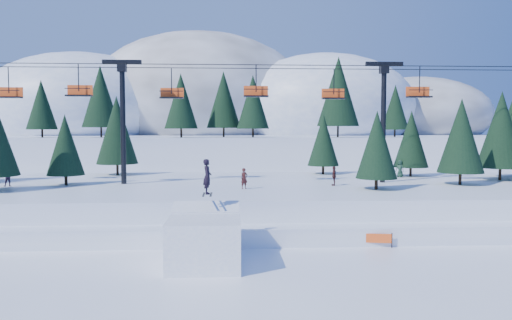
{
  "coord_description": "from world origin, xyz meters",
  "views": [
    {
      "loc": [
        -0.25,
        -24.07,
        7.06
      ],
      "look_at": [
        1.42,
        6.0,
        5.2
      ],
      "focal_mm": 35.0,
      "sensor_mm": 36.0,
      "label": 1
    }
  ],
  "objects": [
    {
      "name": "conifer_stand",
      "position": [
        2.99,
        19.0,
        6.81
      ],
      "size": [
        62.54,
        17.56,
        8.85
      ],
      "color": "black",
      "rests_on": "mid_shelf"
    },
    {
      "name": "mid_shelf",
      "position": [
        0.0,
        18.0,
        1.25
      ],
      "size": [
        70.0,
        22.0,
        2.5
      ],
      "primitive_type": "cube",
      "color": "white",
      "rests_on": "ground"
    },
    {
      "name": "banner_far",
      "position": [
        9.31,
        5.89,
        0.54
      ],
      "size": [
        2.86,
        0.12,
        0.9
      ],
      "color": "black",
      "rests_on": "ground"
    },
    {
      "name": "distant_skiers",
      "position": [
        1.31,
        17.63,
        3.29
      ],
      "size": [
        34.77,
        9.26,
        1.61
      ],
      "color": "#352137",
      "rests_on": "mid_shelf"
    },
    {
      "name": "mountain_ridge",
      "position": [
        -5.09,
        73.34,
        9.64
      ],
      "size": [
        119.0,
        60.0,
        26.46
      ],
      "color": "white",
      "rests_on": "ground"
    },
    {
      "name": "jump_kicker",
      "position": [
        -1.51,
        1.77,
        1.37
      ],
      "size": [
        3.69,
        5.03,
        5.43
      ],
      "color": "white",
      "rests_on": "ground"
    },
    {
      "name": "chairlift",
      "position": [
        1.0,
        18.05,
        9.32
      ],
      "size": [
        46.0,
        3.21,
        10.28
      ],
      "color": "black",
      "rests_on": "mid_shelf"
    },
    {
      "name": "banner_near",
      "position": [
        8.08,
        5.0,
        0.54
      ],
      "size": [
        2.82,
        0.53,
        0.9
      ],
      "color": "black",
      "rests_on": "ground"
    },
    {
      "name": "berm",
      "position": [
        0.0,
        8.0,
        0.55
      ],
      "size": [
        70.0,
        6.0,
        1.1
      ],
      "primitive_type": "cube",
      "color": "white",
      "rests_on": "ground"
    },
    {
      "name": "ground",
      "position": [
        0.0,
        0.0,
        0.0
      ],
      "size": [
        160.0,
        160.0,
        0.0
      ],
      "primitive_type": "plane",
      "color": "white",
      "rests_on": "ground"
    }
  ]
}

